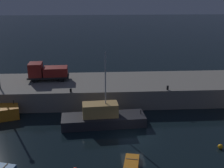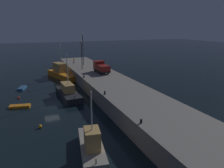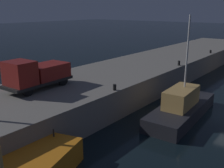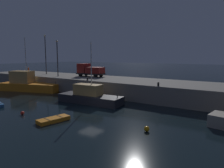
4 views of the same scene
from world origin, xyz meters
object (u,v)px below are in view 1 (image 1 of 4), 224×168
fishing_trawler_red (103,117)px  bollard_central (168,88)px  mooring_buoy_near (220,147)px  rowboat_white_mid (131,166)px  bollard_east (71,90)px  utility_truck (47,72)px

fishing_trawler_red → bollard_central: bearing=26.8°
mooring_buoy_near → fishing_trawler_red: bearing=152.2°
rowboat_white_mid → bollard_east: (-6.15, 12.90, 2.65)m
mooring_buoy_near → utility_truck: size_ratio=0.08×
rowboat_white_mid → utility_truck: size_ratio=0.59×
fishing_trawler_red → utility_truck: bearing=128.6°
utility_truck → bollard_central: (16.25, -5.19, -1.01)m
bollard_east → fishing_trawler_red: bearing=-47.5°
mooring_buoy_near → bollard_east: bollard_east is taller
bollard_central → mooring_buoy_near: bearing=-74.6°
mooring_buoy_near → utility_truck: 24.93m
rowboat_white_mid → mooring_buoy_near: (9.22, 2.62, 0.04)m
fishing_trawler_red → bollard_central: 9.85m
bollard_east → bollard_central: bearing=0.5°
mooring_buoy_near → utility_truck: bearing=140.8°
fishing_trawler_red → utility_truck: (-7.63, 9.55, 2.95)m
utility_truck → bollard_east: bearing=-54.8°
fishing_trawler_red → bollard_central: size_ratio=17.57×
bollard_central → bollard_east: bearing=-179.5°
fishing_trawler_red → rowboat_white_mid: size_ratio=2.80×
utility_truck → mooring_buoy_near: bearing=-39.2°
rowboat_white_mid → mooring_buoy_near: size_ratio=7.19×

